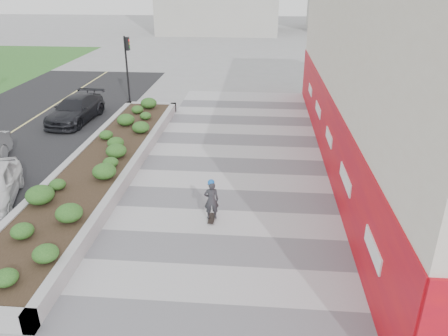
% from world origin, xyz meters
% --- Properties ---
extents(ground, '(160.00, 160.00, 0.00)m').
position_xyz_m(ground, '(0.00, 0.00, 0.00)').
color(ground, gray).
rests_on(ground, ground).
extents(walkway, '(8.00, 36.00, 0.01)m').
position_xyz_m(walkway, '(0.00, 3.00, 0.01)').
color(walkway, '#A8A8AD').
rests_on(walkway, ground).
extents(building, '(6.04, 24.08, 8.00)m').
position_xyz_m(building, '(6.98, 8.98, 3.98)').
color(building, beige).
rests_on(building, ground).
extents(planter, '(3.00, 18.00, 0.90)m').
position_xyz_m(planter, '(-5.50, 7.00, 0.42)').
color(planter, '#9E9EA0').
rests_on(planter, ground).
extents(traffic_signal_near, '(0.33, 0.28, 4.20)m').
position_xyz_m(traffic_signal_near, '(-7.23, 17.50, 2.76)').
color(traffic_signal_near, black).
rests_on(traffic_signal_near, ground).
extents(manhole_cover, '(0.44, 0.44, 0.01)m').
position_xyz_m(manhole_cover, '(0.50, 3.00, 0.00)').
color(manhole_cover, '#595654').
rests_on(manhole_cover, ground).
extents(skateboarder, '(0.56, 0.72, 1.53)m').
position_xyz_m(skateboarder, '(-0.47, 3.53, 0.77)').
color(skateboarder, beige).
rests_on(skateboarder, ground).
extents(car_dark, '(2.26, 4.84, 1.37)m').
position_xyz_m(car_dark, '(-9.28, 13.65, 0.68)').
color(car_dark, black).
rests_on(car_dark, ground).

